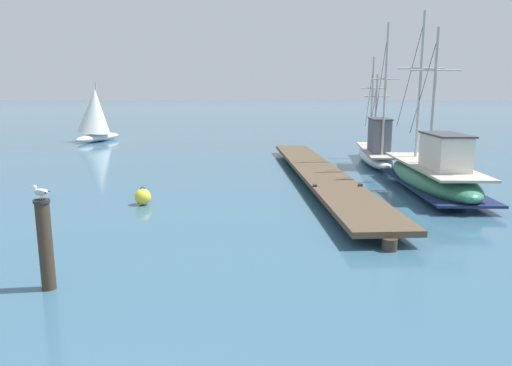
% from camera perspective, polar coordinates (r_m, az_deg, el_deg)
% --- Properties ---
extents(floating_dock, '(3.34, 18.14, 0.53)m').
position_cam_1_polar(floating_dock, '(19.82, 7.64, 1.41)').
color(floating_dock, brown).
rests_on(floating_dock, ground).
extents(fishing_boat_0, '(2.03, 8.39, 6.73)m').
position_cam_1_polar(fishing_boat_0, '(24.67, 14.49, 3.97)').
color(fishing_boat_0, silver).
rests_on(fishing_boat_0, ground).
extents(fishing_boat_1, '(2.14, 8.79, 6.79)m').
position_cam_1_polar(fishing_boat_1, '(18.39, 20.90, 1.12)').
color(fishing_boat_1, '#337556').
rests_on(fishing_boat_1, ground).
extents(mooring_piling, '(0.30, 0.30, 1.74)m').
position_cam_1_polar(mooring_piling, '(9.56, -24.42, -6.73)').
color(mooring_piling, '#3D3023').
rests_on(mooring_piling, ground).
extents(perched_seagull, '(0.38, 0.19, 0.27)m').
position_cam_1_polar(perched_seagull, '(9.32, -24.87, -0.97)').
color(perched_seagull, gold).
rests_on(perched_seagull, mooring_piling).
extents(mooring_buoy, '(0.54, 0.54, 0.61)m').
position_cam_1_polar(mooring_buoy, '(15.78, -13.70, -1.65)').
color(mooring_buoy, yellow).
rests_on(mooring_buoy, ground).
extents(distant_sailboat, '(3.26, 4.77, 4.36)m').
position_cam_1_polar(distant_sailboat, '(36.76, -19.14, 7.91)').
color(distant_sailboat, silver).
rests_on(distant_sailboat, ground).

